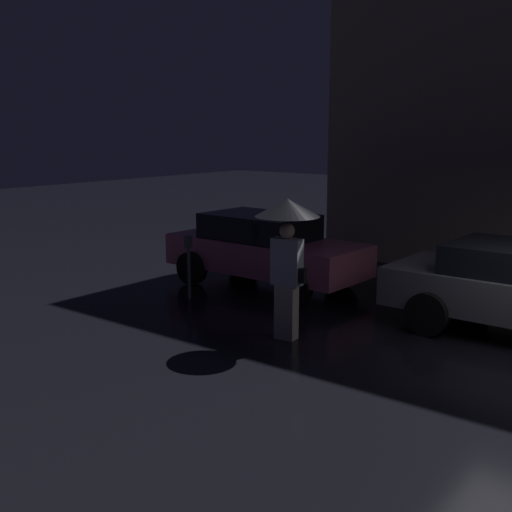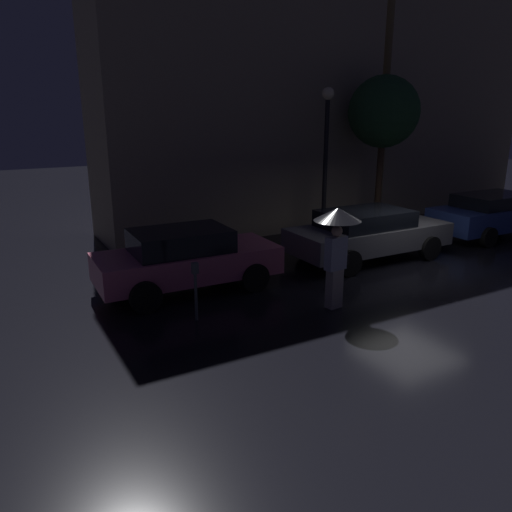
# 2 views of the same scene
# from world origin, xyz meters

# --- Properties ---
(parked_car_pink) EXTENTS (4.20, 1.89, 1.47)m
(parked_car_pink) POSITION_xyz_m (-5.83, 1.41, 0.77)
(parked_car_pink) COLOR #DB6684
(parked_car_pink) RESTS_ON ground
(pedestrian_with_umbrella) EXTENTS (0.97, 0.97, 2.15)m
(pedestrian_with_umbrella) POSITION_xyz_m (-3.51, -1.10, 1.63)
(pedestrian_with_umbrella) COLOR beige
(pedestrian_with_umbrella) RESTS_ON ground
(parking_meter) EXTENTS (0.12, 0.10, 1.20)m
(parking_meter) POSITION_xyz_m (-6.32, -0.30, 0.75)
(parking_meter) COLOR #4C5154
(parking_meter) RESTS_ON ground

